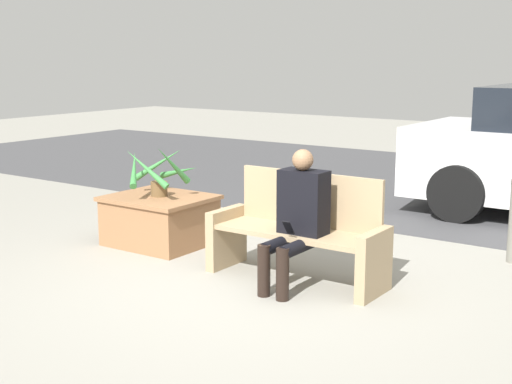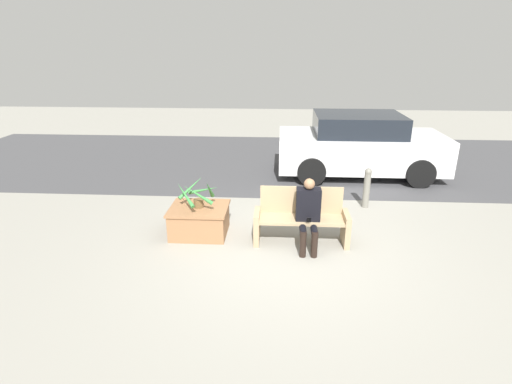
% 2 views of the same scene
% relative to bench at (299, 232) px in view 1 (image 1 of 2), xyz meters
% --- Properties ---
extents(ground_plane, '(30.00, 30.00, 0.00)m').
position_rel_bench_xyz_m(ground_plane, '(-0.24, -0.43, -0.41)').
color(ground_plane, gray).
extents(road_surface, '(20.00, 6.00, 0.01)m').
position_rel_bench_xyz_m(road_surface, '(-0.24, 4.92, -0.41)').
color(road_surface, '#424244').
rests_on(road_surface, ground_plane).
extents(bench, '(1.56, 0.50, 0.91)m').
position_rel_bench_xyz_m(bench, '(0.00, 0.00, 0.00)').
color(bench, tan).
rests_on(bench, ground_plane).
extents(person_seated, '(0.39, 0.61, 1.14)m').
position_rel_bench_xyz_m(person_seated, '(0.10, -0.19, 0.21)').
color(person_seated, black).
rests_on(person_seated, ground_plane).
extents(planter_box, '(0.99, 0.84, 0.50)m').
position_rel_bench_xyz_m(planter_box, '(-1.75, 0.16, -0.14)').
color(planter_box, '#936642').
rests_on(planter_box, ground_plane).
extents(potted_plant, '(0.70, 0.75, 0.55)m').
position_rel_bench_xyz_m(potted_plant, '(-1.76, 0.16, 0.33)').
color(potted_plant, brown).
rests_on(potted_plant, planter_box).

